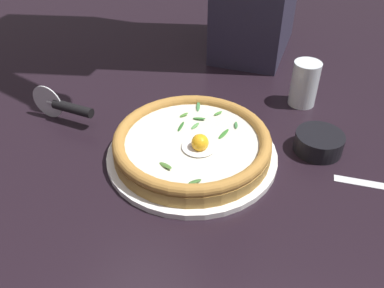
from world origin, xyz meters
name	(u,v)px	position (x,y,z in m)	size (l,w,h in m)	color
ground_plane	(188,147)	(0.00, 0.00, -0.01)	(2.40, 2.40, 0.03)	black
pizza_plate	(192,154)	(0.04, 0.03, 0.01)	(0.34, 0.34, 0.01)	white
pizza	(192,143)	(0.04, 0.03, 0.03)	(0.31, 0.31, 0.06)	#AD813B
side_bowl	(319,142)	(-0.09, 0.25, 0.02)	(0.10, 0.10, 0.04)	black
pizza_cutter	(65,107)	(0.05, -0.27, 0.04)	(0.03, 0.16, 0.08)	silver
drinking_glass	(304,87)	(-0.25, 0.17, 0.04)	(0.06, 0.06, 0.11)	silver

